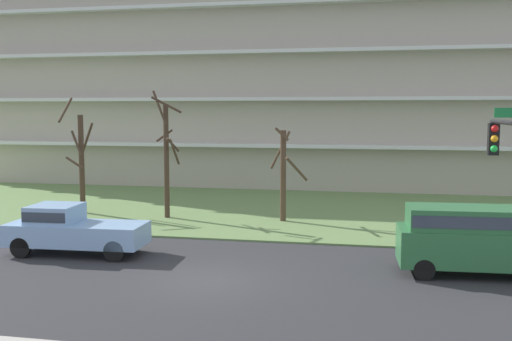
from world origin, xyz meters
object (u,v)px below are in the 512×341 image
(tree_center, at_px, (284,173))
(pickup_blue_near_left, at_px, (71,229))
(tree_left, at_px, (167,155))
(van_green_center_left, at_px, (476,235))
(tree_far_left, at_px, (80,159))

(tree_center, bearing_deg, pickup_blue_near_left, -131.33)
(pickup_blue_near_left, bearing_deg, tree_left, -100.68)
(pickup_blue_near_left, height_order, van_green_center_left, van_green_center_left)
(tree_far_left, height_order, tree_left, tree_left)
(tree_left, bearing_deg, tree_center, 2.88)
(tree_far_left, xyz_separation_m, van_green_center_left, (19.09, -8.31, -1.63))
(tree_far_left, xyz_separation_m, tree_center, (11.16, -0.14, -0.50))
(tree_center, height_order, pickup_blue_near_left, tree_center)
(pickup_blue_near_left, bearing_deg, van_green_center_left, 177.42)
(tree_far_left, bearing_deg, van_green_center_left, -23.53)
(tree_far_left, height_order, van_green_center_left, tree_far_left)
(tree_center, bearing_deg, van_green_center_left, -45.84)
(tree_left, distance_m, tree_center, 6.14)
(tree_left, bearing_deg, pickup_blue_near_left, -98.05)
(tree_center, distance_m, pickup_blue_near_left, 11.00)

